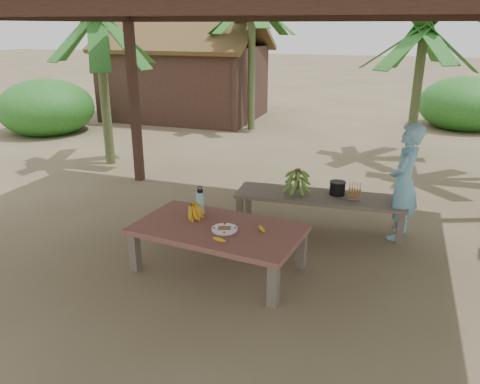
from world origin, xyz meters
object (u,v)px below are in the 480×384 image
(ripe_banana_bunch, at_px, (191,210))
(water_flask, at_px, (200,202))
(plate, at_px, (225,229))
(woman, at_px, (404,182))
(cooking_pot, at_px, (337,188))
(work_table, at_px, (218,233))
(bench, at_px, (320,199))

(ripe_banana_bunch, relative_size, water_flask, 0.87)
(plate, bearing_deg, ripe_banana_bunch, 154.95)
(plate, bearing_deg, water_flask, 140.10)
(ripe_banana_bunch, relative_size, woman, 0.20)
(cooking_pot, bearing_deg, ripe_banana_bunch, -135.21)
(work_table, xyz_separation_m, plate, (0.10, -0.07, 0.08))
(cooking_pot, xyz_separation_m, woman, (0.81, -0.09, 0.20))
(plate, xyz_separation_m, woman, (1.77, 1.58, 0.22))
(water_flask, bearing_deg, ripe_banana_bunch, -114.89)
(plate, bearing_deg, work_table, 145.15)
(bench, bearing_deg, plate, -118.97)
(plate, xyz_separation_m, cooking_pot, (0.96, 1.67, 0.02))
(cooking_pot, bearing_deg, work_table, -123.56)
(work_table, distance_m, water_flask, 0.49)
(water_flask, bearing_deg, woman, 28.95)
(water_flask, bearing_deg, cooking_pot, 43.28)
(ripe_banana_bunch, height_order, cooking_pot, ripe_banana_bunch)
(bench, relative_size, ripe_banana_bunch, 7.57)
(water_flask, bearing_deg, bench, 45.70)
(plate, distance_m, water_flask, 0.58)
(ripe_banana_bunch, distance_m, water_flask, 0.15)
(work_table, bearing_deg, bench, 67.13)
(ripe_banana_bunch, bearing_deg, cooking_pot, 44.79)
(cooking_pot, bearing_deg, bench, -154.47)
(woman, bearing_deg, cooking_pot, -84.48)
(work_table, relative_size, cooking_pot, 9.45)
(ripe_banana_bunch, distance_m, cooking_pot, 2.05)
(bench, bearing_deg, water_flask, -137.81)
(work_table, relative_size, plate, 6.88)
(plate, relative_size, cooking_pot, 1.37)
(ripe_banana_bunch, bearing_deg, plate, -25.05)
(water_flask, relative_size, cooking_pot, 1.69)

